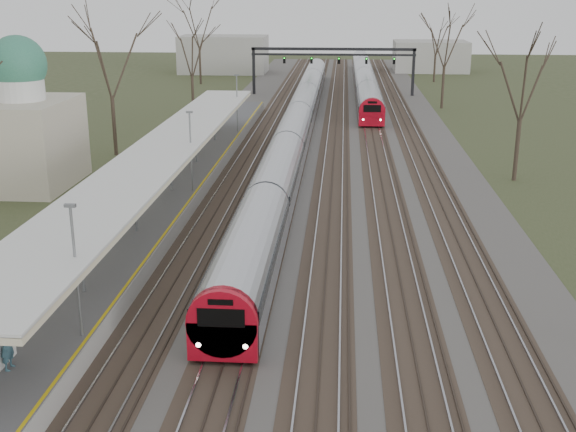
# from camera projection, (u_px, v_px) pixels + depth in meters

# --- Properties ---
(track_bed) EXTENTS (24.00, 160.00, 0.22)m
(track_bed) POSITION_uv_depth(u_px,v_px,m) (327.00, 141.00, 65.09)
(track_bed) COLOR #474442
(track_bed) RESTS_ON ground
(platform) EXTENTS (3.50, 69.00, 1.00)m
(platform) POSITION_uv_depth(u_px,v_px,m) (184.00, 184.00, 48.99)
(platform) COLOR #9E9B93
(platform) RESTS_ON ground
(canopy) EXTENTS (4.10, 50.00, 3.11)m
(canopy) POSITION_uv_depth(u_px,v_px,m) (165.00, 149.00, 43.67)
(canopy) COLOR slate
(canopy) RESTS_ON platform
(dome_building) EXTENTS (10.00, 8.00, 10.30)m
(dome_building) POSITION_uv_depth(u_px,v_px,m) (1.00, 133.00, 49.41)
(dome_building) COLOR beige
(dome_building) RESTS_ON ground
(signal_gantry) EXTENTS (21.00, 0.59, 6.08)m
(signal_gantry) POSITION_uv_depth(u_px,v_px,m) (333.00, 57.00, 92.16)
(signal_gantry) COLOR black
(signal_gantry) RESTS_ON ground
(tree_west_far) EXTENTS (5.50, 5.50, 11.33)m
(tree_west_far) POSITION_uv_depth(u_px,v_px,m) (109.00, 57.00, 57.30)
(tree_west_far) COLOR #2D231C
(tree_west_far) RESTS_ON ground
(tree_east_far) EXTENTS (5.00, 5.00, 10.30)m
(tree_east_far) POSITION_uv_depth(u_px,v_px,m) (524.00, 79.00, 49.57)
(tree_east_far) COLOR #2D231C
(tree_east_far) RESTS_ON ground
(train_near) EXTENTS (2.62, 90.21, 3.05)m
(train_near) POSITION_uv_depth(u_px,v_px,m) (299.00, 118.00, 68.35)
(train_near) COLOR #AFB2BA
(train_near) RESTS_ON ground
(train_far) EXTENTS (2.62, 60.21, 3.05)m
(train_far) POSITION_uv_depth(u_px,v_px,m) (364.00, 79.00, 98.94)
(train_far) COLOR #AFB2BA
(train_far) RESTS_ON ground
(passenger) EXTENTS (0.44, 0.66, 1.81)m
(passenger) POSITION_uv_depth(u_px,v_px,m) (7.00, 345.00, 23.83)
(passenger) COLOR #30515E
(passenger) RESTS_ON platform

